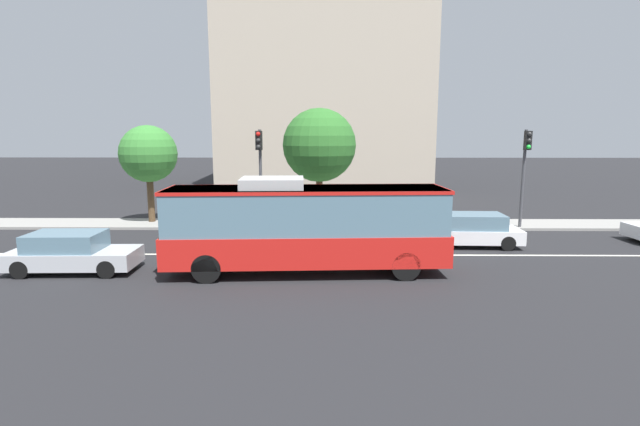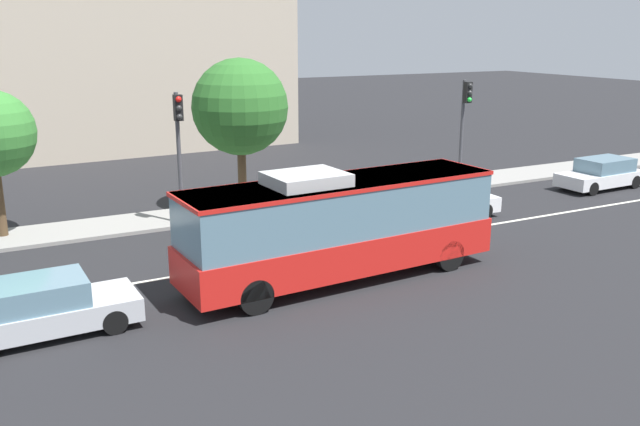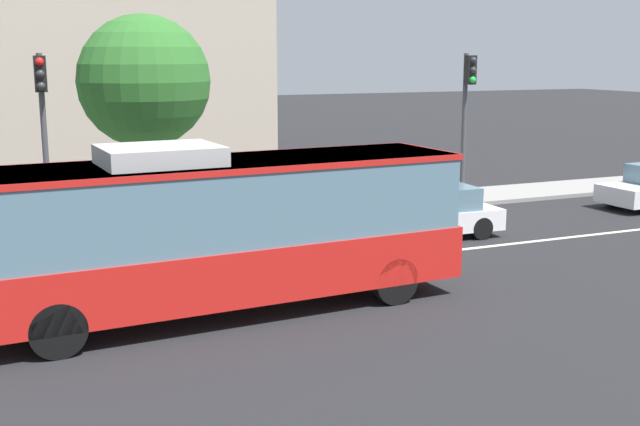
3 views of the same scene
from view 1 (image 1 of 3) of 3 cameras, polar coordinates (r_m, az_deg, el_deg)
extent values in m
plane|color=black|center=(19.98, 3.59, -5.03)|extent=(160.00, 160.00, 0.00)
cube|color=gray|center=(26.22, 2.89, -1.35)|extent=(80.00, 2.70, 0.14)
cube|color=silver|center=(19.97, 3.59, -5.02)|extent=(76.00, 0.16, 0.01)
cube|color=red|center=(17.31, -1.63, -3.98)|extent=(10.12, 3.04, 1.10)
cube|color=slate|center=(17.04, -1.65, 0.40)|extent=(9.92, 2.95, 1.58)
cube|color=red|center=(16.94, -1.66, 2.83)|extent=(10.02, 3.01, 0.12)
cube|color=#B2B2B2|center=(16.94, -5.74, 3.60)|extent=(2.29, 1.92, 0.36)
cylinder|color=black|center=(18.84, 8.76, -4.45)|extent=(1.01, 0.35, 1.00)
cylinder|color=black|center=(16.76, 10.21, -6.26)|extent=(1.01, 0.35, 1.00)
cylinder|color=black|center=(18.76, -12.15, -4.62)|extent=(1.01, 0.35, 1.00)
cylinder|color=black|center=(16.67, -13.41, -6.46)|extent=(1.01, 0.35, 1.00)
cube|color=white|center=(22.40, 17.28, -2.48)|extent=(4.56, 1.94, 0.60)
cube|color=slate|center=(22.35, 17.98, -0.92)|extent=(2.57, 1.74, 0.64)
cylinder|color=black|center=(21.34, 13.89, -3.47)|extent=(0.65, 0.24, 0.64)
cylinder|color=black|center=(22.87, 13.11, -2.57)|extent=(0.65, 0.24, 0.64)
cylinder|color=black|center=(22.13, 21.54, -3.40)|extent=(0.65, 0.24, 0.64)
cylinder|color=black|center=(23.61, 20.29, -2.54)|extent=(0.65, 0.24, 0.64)
cylinder|color=black|center=(27.45, 33.58, -1.93)|extent=(0.65, 0.24, 0.64)
cube|color=#B7BABF|center=(19.62, -27.32, -4.79)|extent=(4.55, 1.93, 0.60)
cube|color=slate|center=(19.60, -28.12, -3.01)|extent=(2.57, 1.73, 0.64)
cylinder|color=black|center=(19.78, -22.35, -4.94)|extent=(0.65, 0.24, 0.64)
cylinder|color=black|center=(18.35, -24.15, -6.16)|extent=(0.65, 0.24, 0.64)
cylinder|color=black|center=(21.05, -30.00, -4.66)|extent=(0.65, 0.24, 0.64)
cylinder|color=black|center=(19.71, -32.23, -5.75)|extent=(0.65, 0.24, 0.64)
cylinder|color=#47474C|center=(25.03, -7.10, 3.92)|extent=(0.16, 0.16, 5.20)
cube|color=black|center=(24.64, -7.32, 8.60)|extent=(0.34, 0.30, 0.96)
sphere|color=red|center=(24.49, -7.41, 9.34)|extent=(0.22, 0.22, 0.22)
sphere|color=#2D2D2D|center=(24.49, -7.39, 8.60)|extent=(0.22, 0.22, 0.22)
sphere|color=#2D2D2D|center=(24.50, -7.38, 7.85)|extent=(0.22, 0.22, 0.22)
cylinder|color=#47474C|center=(26.94, 23.09, 3.62)|extent=(0.16, 0.16, 5.20)
cube|color=black|center=(26.57, 23.60, 7.96)|extent=(0.32, 0.29, 0.96)
sphere|color=#2D2D2D|center=(26.43, 23.77, 8.64)|extent=(0.22, 0.22, 0.22)
sphere|color=#2D2D2D|center=(26.43, 23.72, 7.94)|extent=(0.22, 0.22, 0.22)
sphere|color=#1ED838|center=(26.44, 23.67, 7.25)|extent=(0.22, 0.22, 0.22)
cylinder|color=#4C3823|center=(26.27, -0.08, 1.71)|extent=(0.36, 0.36, 2.88)
sphere|color=#2D6B28|center=(26.03, -0.08, 8.11)|extent=(3.98, 3.98, 3.98)
cylinder|color=#4C3823|center=(28.09, -19.56, 1.52)|extent=(0.36, 0.36, 2.74)
sphere|color=#387F33|center=(27.87, -19.85, 6.68)|extent=(3.11, 3.11, 3.11)
cube|color=#B7A893|center=(49.06, 0.16, 13.60)|extent=(19.64, 17.99, 17.00)
cube|color=slate|center=(50.28, 11.06, 6.04)|extent=(0.81, 15.39, 1.50)
cube|color=slate|center=(50.20, 11.18, 9.92)|extent=(0.81, 15.39, 1.50)
cube|color=slate|center=(50.35, 11.31, 13.79)|extent=(0.81, 15.39, 1.50)
cube|color=slate|center=(50.72, 11.44, 17.62)|extent=(0.81, 15.39, 1.50)
cube|color=slate|center=(51.32, 11.58, 21.37)|extent=(0.81, 15.39, 1.50)
camera|label=2|loc=(10.56, -93.52, 12.78)|focal=37.99mm
camera|label=3|loc=(5.32, -69.45, 4.81)|focal=44.40mm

